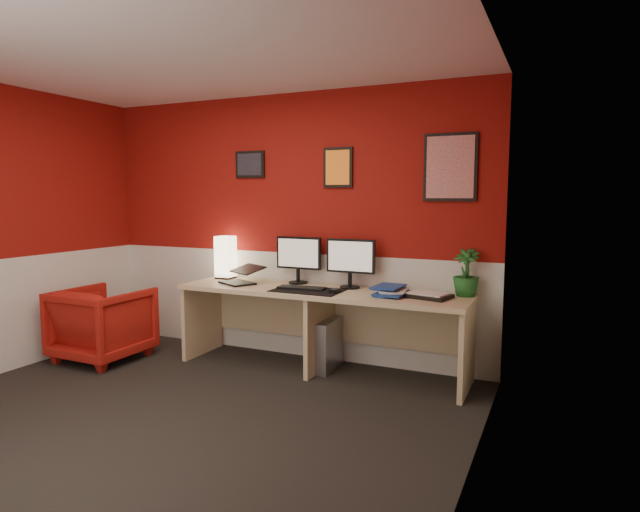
{
  "coord_description": "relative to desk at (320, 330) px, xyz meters",
  "views": [
    {
      "loc": [
        2.43,
        -2.78,
        1.54
      ],
      "look_at": [
        0.6,
        1.21,
        1.05
      ],
      "focal_mm": 30.0,
      "sensor_mm": 36.0,
      "label": 1
    }
  ],
  "objects": [
    {
      "name": "ground",
      "position": [
        -0.51,
        -1.41,
        -0.36
      ],
      "size": [
        4.0,
        3.5,
        0.01
      ],
      "primitive_type": "cube",
      "color": "black",
      "rests_on": "ground"
    },
    {
      "name": "ceiling",
      "position": [
        -0.51,
        -1.41,
        2.13
      ],
      "size": [
        4.0,
        3.5,
        0.01
      ],
      "primitive_type": "cube",
      "color": "white",
      "rests_on": "ground"
    },
    {
      "name": "wall_back",
      "position": [
        -0.51,
        0.34,
        0.89
      ],
      "size": [
        4.0,
        0.01,
        2.5
      ],
      "primitive_type": "cube",
      "color": "maroon",
      "rests_on": "ground"
    },
    {
      "name": "wall_right",
      "position": [
        1.49,
        -1.41,
        0.89
      ],
      "size": [
        0.01,
        3.5,
        2.5
      ],
      "primitive_type": "cube",
      "color": "maroon",
      "rests_on": "ground"
    },
    {
      "name": "wainscot_back",
      "position": [
        -0.51,
        0.34,
        0.14
      ],
      "size": [
        4.0,
        0.01,
        1.0
      ],
      "primitive_type": "cube",
      "color": "silver",
      "rests_on": "ground"
    },
    {
      "name": "wainscot_right",
      "position": [
        1.49,
        -1.41,
        0.14
      ],
      "size": [
        0.01,
        3.5,
        1.0
      ],
      "primitive_type": "cube",
      "color": "silver",
      "rests_on": "ground"
    },
    {
      "name": "desk",
      "position": [
        0.0,
        0.0,
        0.0
      ],
      "size": [
        2.6,
        0.65,
        0.73
      ],
      "primitive_type": "cube",
      "color": "#CFAE85",
      "rests_on": "ground"
    },
    {
      "name": "shoji_lamp",
      "position": [
        -1.12,
        0.19,
        0.56
      ],
      "size": [
        0.16,
        0.16,
        0.4
      ],
      "primitive_type": "cube",
      "color": "#FFE5B2",
      "rests_on": "desk"
    },
    {
      "name": "laptop",
      "position": [
        -0.83,
        -0.04,
        0.47
      ],
      "size": [
        0.4,
        0.36,
        0.22
      ],
      "primitive_type": "cube",
      "rotation": [
        0.0,
        0.0,
        -0.48
      ],
      "color": "black",
      "rests_on": "desk"
    },
    {
      "name": "monitor_left",
      "position": [
        -0.33,
        0.22,
        0.66
      ],
      "size": [
        0.45,
        0.06,
        0.58
      ],
      "primitive_type": "cube",
      "color": "black",
      "rests_on": "desk"
    },
    {
      "name": "monitor_right",
      "position": [
        0.21,
        0.18,
        0.66
      ],
      "size": [
        0.45,
        0.06,
        0.58
      ],
      "primitive_type": "cube",
      "color": "black",
      "rests_on": "desk"
    },
    {
      "name": "desk_mat",
      "position": [
        -0.07,
        -0.1,
        0.37
      ],
      "size": [
        0.6,
        0.38,
        0.01
      ],
      "primitive_type": "cube",
      "color": "black",
      "rests_on": "desk"
    },
    {
      "name": "keyboard",
      "position": [
        -0.15,
        -0.07,
        0.38
      ],
      "size": [
        0.43,
        0.18,
        0.02
      ],
      "primitive_type": "cube",
      "rotation": [
        0.0,
        0.0,
        0.09
      ],
      "color": "black",
      "rests_on": "desk_mat"
    },
    {
      "name": "mouse",
      "position": [
        0.19,
        -0.1,
        0.39
      ],
      "size": [
        0.08,
        0.11,
        0.03
      ],
      "primitive_type": "cube",
      "rotation": [
        0.0,
        0.0,
        -0.18
      ],
      "color": "black",
      "rests_on": "desk_mat"
    },
    {
      "name": "book_bottom",
      "position": [
        0.54,
        -0.01,
        0.38
      ],
      "size": [
        0.27,
        0.34,
        0.03
      ],
      "primitive_type": "imported",
      "rotation": [
        0.0,
        0.0,
        -0.09
      ],
      "color": "navy",
      "rests_on": "desk"
    },
    {
      "name": "book_middle",
      "position": [
        0.57,
        -0.01,
        0.4
      ],
      "size": [
        0.23,
        0.3,
        0.02
      ],
      "primitive_type": "imported",
      "rotation": [
        0.0,
        0.0,
        0.11
      ],
      "color": "silver",
      "rests_on": "book_bottom"
    },
    {
      "name": "book_top",
      "position": [
        0.51,
        0.01,
        0.43
      ],
      "size": [
        0.25,
        0.32,
        0.03
      ],
      "primitive_type": "imported",
      "rotation": [
        0.0,
        0.0,
        -0.07
      ],
      "color": "navy",
      "rests_on": "book_middle"
    },
    {
      "name": "zen_tray",
      "position": [
        0.95,
        0.02,
        0.38
      ],
      "size": [
        0.4,
        0.33,
        0.03
      ],
      "primitive_type": "cube",
      "rotation": [
        0.0,
        0.0,
        -0.24
      ],
      "color": "black",
      "rests_on": "desk"
    },
    {
      "name": "potted_plant",
      "position": [
        1.21,
        0.22,
        0.56
      ],
      "size": [
        0.26,
        0.26,
        0.39
      ],
      "primitive_type": "imported",
      "rotation": [
        0.0,
        0.0,
        -0.21
      ],
      "color": "#19591E",
      "rests_on": "desk"
    },
    {
      "name": "pc_tower",
      "position": [
        0.01,
        0.07,
        -0.14
      ],
      "size": [
        0.22,
        0.46,
        0.45
      ],
      "primitive_type": "cube",
      "rotation": [
        0.0,
        0.0,
        0.05
      ],
      "color": "#99999E",
      "rests_on": "ground"
    },
    {
      "name": "armchair",
      "position": [
        -2.01,
        -0.55,
        -0.02
      ],
      "size": [
        0.74,
        0.76,
        0.69
      ],
      "primitive_type": "imported",
      "rotation": [
        0.0,
        0.0,
        3.13
      ],
      "color": "#A6150D",
      "rests_on": "ground"
    },
    {
      "name": "art_left",
      "position": [
        -0.9,
        0.33,
        1.49
      ],
      "size": [
        0.32,
        0.02,
        0.26
      ],
      "primitive_type": "cube",
      "color": "black",
      "rests_on": "wall_back"
    },
    {
      "name": "art_center",
      "position": [
        0.03,
        0.33,
        1.44
      ],
      "size": [
        0.28,
        0.02,
        0.36
      ],
      "primitive_type": "cube",
      "color": "orange",
      "rests_on": "wall_back"
    },
    {
      "name": "art_right",
      "position": [
        1.04,
        0.33,
        1.42
      ],
      "size": [
        0.44,
        0.02,
        0.56
      ],
      "primitive_type": "cube",
      "color": "red",
      "rests_on": "wall_back"
    }
  ]
}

